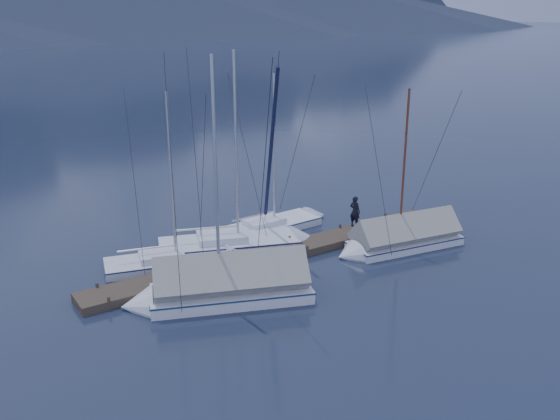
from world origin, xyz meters
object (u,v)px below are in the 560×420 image
object	(u,v)px
sailboat_open_left	(186,260)
sailboat_covered_far	(216,289)
sailboat_open_mid	(249,244)
sailboat_covered_near	(397,240)
person	(355,212)
sailboat_open_right	(281,224)

from	to	relation	value
sailboat_open_left	sailboat_covered_far	bearing A→B (deg)	-97.98
sailboat_open_mid	sailboat_covered_near	xyz separation A→B (m)	(5.61, -3.88, 0.23)
sailboat_covered_near	sailboat_open_mid	bearing A→B (deg)	145.34
sailboat_open_left	sailboat_covered_near	bearing A→B (deg)	-23.16
person	sailboat_covered_far	bearing A→B (deg)	90.31
sailboat_covered_near	sailboat_covered_far	distance (m)	9.40
sailboat_open_mid	sailboat_open_right	world-z (taller)	sailboat_open_mid
sailboat_covered_near	person	world-z (taller)	sailboat_covered_near
sailboat_covered_far	person	world-z (taller)	sailboat_covered_far
sailboat_open_right	sailboat_covered_near	size ratio (longest dim) A/B	1.04
sailboat_open_left	sailboat_open_mid	distance (m)	3.24
sailboat_open_left	sailboat_covered_far	xyz separation A→B (m)	(-0.54, -3.86, 0.35)
sailboat_open_mid	person	xyz separation A→B (m)	(5.30, -1.25, 0.95)
sailboat_open_right	person	world-z (taller)	sailboat_open_right
sailboat_covered_far	sailboat_open_right	bearing A→B (deg)	39.49
sailboat_covered_near	sailboat_open_left	bearing A→B (deg)	156.84
sailboat_open_mid	sailboat_covered_near	bearing A→B (deg)	-34.66
person	sailboat_open_left	bearing A→B (deg)	66.02
sailboat_covered_far	person	distance (m)	9.50
sailboat_open_mid	sailboat_covered_far	size ratio (longest dim) A/B	0.98
sailboat_open_left	person	bearing A→B (deg)	-7.70
sailboat_open_left	person	xyz separation A→B (m)	(8.54, -1.15, 0.98)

